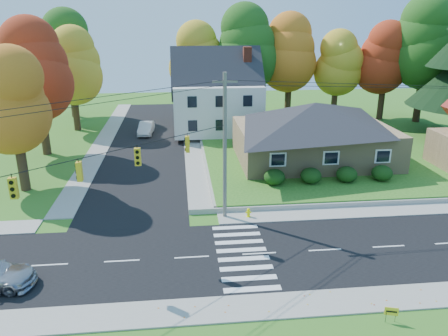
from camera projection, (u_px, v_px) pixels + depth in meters
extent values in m
plane|color=#3D7923|center=(259.00, 254.00, 25.81)|extent=(120.00, 120.00, 0.00)
cube|color=black|center=(259.00, 254.00, 25.80)|extent=(90.00, 8.00, 0.02)
cube|color=black|center=(148.00, 141.00, 49.45)|extent=(8.00, 44.00, 0.02)
cube|color=#9C9A90|center=(246.00, 217.00, 30.49)|extent=(90.00, 2.00, 0.08)
cube|color=#9C9A90|center=(278.00, 306.00, 21.09)|extent=(90.00, 2.00, 0.08)
cube|color=#3D7923|center=(343.00, 145.00, 46.75)|extent=(30.00, 30.00, 0.50)
cube|color=tan|center=(313.00, 143.00, 40.95)|extent=(14.00, 10.00, 3.20)
pyramid|color=#26262B|center=(315.00, 114.00, 40.07)|extent=(14.60, 10.60, 2.20)
cube|color=silver|center=(217.00, 107.00, 51.04)|extent=(10.00, 8.00, 5.60)
pyramid|color=#26262B|center=(217.00, 72.00, 49.74)|extent=(10.40, 8.40, 2.40)
cube|color=brown|center=(247.00, 89.00, 50.74)|extent=(0.90, 0.90, 9.60)
ellipsoid|color=#163A10|center=(274.00, 177.00, 34.94)|extent=(1.70, 1.70, 1.27)
ellipsoid|color=#163A10|center=(311.00, 176.00, 35.24)|extent=(1.70, 1.70, 1.27)
ellipsoid|color=#163A10|center=(347.00, 174.00, 35.54)|extent=(1.70, 1.70, 1.27)
ellipsoid|color=#163A10|center=(382.00, 173.00, 35.83)|extent=(1.70, 1.70, 1.27)
cylinder|color=#666059|center=(225.00, 149.00, 28.91)|extent=(0.26, 0.26, 10.00)
cube|color=#666059|center=(225.00, 82.00, 27.47)|extent=(1.60, 0.12, 0.12)
cube|color=gold|center=(13.00, 188.00, 19.67)|extent=(0.34, 0.26, 1.00)
cube|color=gold|center=(79.00, 171.00, 21.79)|extent=(0.26, 0.34, 1.00)
cube|color=gold|center=(138.00, 157.00, 24.08)|extent=(0.34, 0.26, 1.00)
cube|color=gold|center=(187.00, 144.00, 26.47)|extent=(0.26, 0.34, 1.00)
cylinder|color=black|center=(112.00, 151.00, 22.86)|extent=(13.02, 10.43, 0.04)
cylinder|color=#3F2A19|center=(197.00, 99.00, 56.52)|extent=(0.80, 0.80, 5.40)
sphere|color=gold|center=(197.00, 69.00, 55.24)|extent=(6.72, 6.72, 6.72)
sphere|color=gold|center=(196.00, 55.00, 54.69)|extent=(5.91, 5.91, 5.91)
sphere|color=gold|center=(196.00, 41.00, 54.15)|extent=(5.11, 5.11, 5.11)
cylinder|color=#3F2A19|center=(244.00, 96.00, 56.03)|extent=(0.86, 0.86, 6.30)
sphere|color=#255B19|center=(245.00, 60.00, 54.54)|extent=(7.84, 7.84, 7.84)
sphere|color=#255B19|center=(245.00, 44.00, 53.90)|extent=(6.90, 6.90, 6.90)
sphere|color=#255B19|center=(245.00, 27.00, 53.26)|extent=(5.96, 5.96, 5.96)
cylinder|color=#3F2A19|center=(288.00, 96.00, 57.63)|extent=(0.83, 0.83, 5.85)
sphere|color=orange|center=(290.00, 63.00, 56.25)|extent=(7.28, 7.28, 7.28)
sphere|color=orange|center=(290.00, 49.00, 55.66)|extent=(6.41, 6.41, 6.41)
sphere|color=orange|center=(291.00, 34.00, 55.06)|extent=(5.53, 5.53, 5.53)
cylinder|color=#3F2A19|center=(334.00, 100.00, 57.43)|extent=(0.77, 0.77, 4.95)
sphere|color=gold|center=(337.00, 72.00, 56.27)|extent=(6.16, 6.16, 6.16)
sphere|color=gold|center=(338.00, 60.00, 55.76)|extent=(5.42, 5.42, 5.42)
sphere|color=gold|center=(339.00, 47.00, 55.26)|extent=(4.68, 4.68, 4.68)
cylinder|color=#3F2A19|center=(381.00, 98.00, 57.02)|extent=(0.80, 0.80, 5.40)
sphere|color=#A22C14|center=(385.00, 68.00, 55.74)|extent=(6.72, 6.72, 6.72)
sphere|color=#A22C14|center=(387.00, 55.00, 55.19)|extent=(5.91, 5.91, 5.91)
sphere|color=#A22C14|center=(388.00, 41.00, 54.64)|extent=(5.11, 5.11, 5.11)
cylinder|color=#3F2A19|center=(419.00, 95.00, 55.31)|extent=(0.89, 0.89, 6.75)
sphere|color=#255B19|center=(425.00, 56.00, 53.72)|extent=(8.40, 8.40, 8.40)
sphere|color=#255B19|center=(428.00, 38.00, 53.03)|extent=(7.39, 7.39, 7.39)
sphere|color=#255B19|center=(430.00, 20.00, 52.34)|extent=(6.38, 6.38, 6.38)
cylinder|color=#3F2A19|center=(22.00, 161.00, 34.59)|extent=(0.77, 0.77, 4.95)
sphere|color=orange|center=(15.00, 116.00, 33.42)|extent=(6.16, 6.16, 6.16)
sphere|color=orange|center=(11.00, 96.00, 32.92)|extent=(5.42, 5.42, 5.42)
sphere|color=orange|center=(8.00, 76.00, 32.42)|extent=(4.68, 4.68, 4.68)
cylinder|color=#3F2A19|center=(44.00, 126.00, 43.75)|extent=(0.83, 0.83, 5.85)
sphere|color=#A22C14|center=(38.00, 84.00, 42.36)|extent=(7.28, 7.28, 7.28)
sphere|color=#A22C14|center=(35.00, 64.00, 41.77)|extent=(6.41, 6.41, 6.41)
sphere|color=#A22C14|center=(32.00, 45.00, 41.18)|extent=(5.53, 5.53, 5.53)
cylinder|color=#3F2A19|center=(76.00, 108.00, 53.32)|extent=(0.80, 0.80, 5.40)
sphere|color=gold|center=(72.00, 76.00, 52.04)|extent=(6.72, 6.72, 6.72)
sphere|color=gold|center=(70.00, 62.00, 51.49)|extent=(5.91, 5.91, 5.91)
sphere|color=gold|center=(69.00, 47.00, 50.94)|extent=(5.11, 5.11, 5.11)
cylinder|color=#3F2A19|center=(73.00, 94.00, 60.49)|extent=(0.86, 0.86, 6.30)
sphere|color=#255B19|center=(69.00, 61.00, 59.00)|extent=(7.84, 7.84, 7.84)
sphere|color=#255B19|center=(67.00, 46.00, 58.36)|extent=(6.90, 6.90, 6.90)
sphere|color=#255B19|center=(66.00, 30.00, 57.72)|extent=(5.96, 5.96, 5.96)
imported|color=beige|center=(146.00, 128.00, 51.92)|extent=(1.86, 4.50, 1.45)
cylinder|color=#FFFB00|center=(248.00, 217.00, 30.46)|extent=(0.31, 0.31, 0.09)
cylinder|color=#FFFB00|center=(248.00, 214.00, 30.37)|extent=(0.21, 0.21, 0.48)
sphere|color=#FFFB00|center=(248.00, 210.00, 30.28)|extent=(0.23, 0.23, 0.23)
cylinder|color=#FFFB00|center=(248.00, 212.00, 30.35)|extent=(0.40, 0.12, 0.10)
cylinder|color=black|center=(386.00, 318.00, 19.93)|extent=(0.02, 0.02, 0.52)
cylinder|color=black|center=(395.00, 317.00, 19.97)|extent=(0.02, 0.02, 0.52)
cube|color=yellow|center=(391.00, 311.00, 19.85)|extent=(0.61, 0.20, 0.42)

